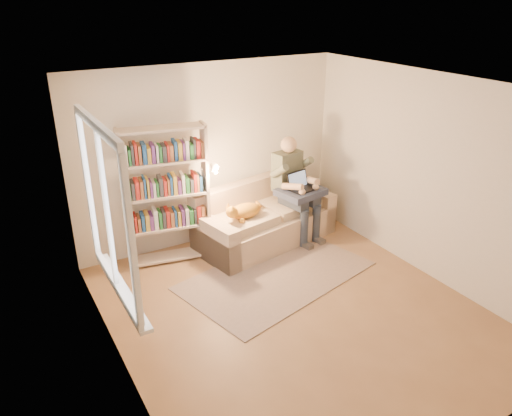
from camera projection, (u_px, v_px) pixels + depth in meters
floor at (295, 311)px, 5.87m from camera, size 4.50×4.50×0.00m
ceiling at (303, 88)px, 4.83m from camera, size 4.00×4.50×0.02m
wall_left at (113, 256)px, 4.44m from camera, size 0.02×4.50×2.60m
wall_right at (430, 178)px, 6.26m from camera, size 0.02×4.50×2.60m
wall_back at (210, 155)px, 7.13m from camera, size 4.00×0.02×2.60m
wall_front at (477, 322)px, 3.56m from camera, size 4.00×0.02×2.60m
window at (112, 238)px, 4.59m from camera, size 0.12×1.52×1.69m
sofa at (264, 221)px, 7.40m from camera, size 2.21×1.30×0.88m
person at (294, 183)px, 7.34m from camera, size 0.54×0.75×1.54m
cat at (243, 211)px, 6.87m from camera, size 0.68×0.33×0.26m
blanket at (303, 191)px, 7.29m from camera, size 0.72×0.62×0.10m
laptop at (302, 184)px, 7.26m from camera, size 0.42×0.36×0.33m
bookshelf at (166, 189)px, 6.58m from camera, size 1.26×0.56×1.91m
rug at (276, 275)px, 6.59m from camera, size 2.72×1.99×0.01m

